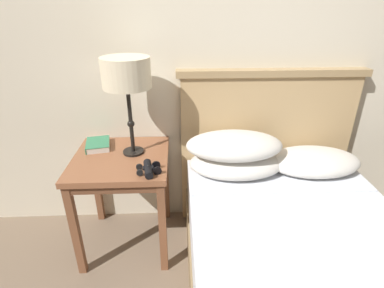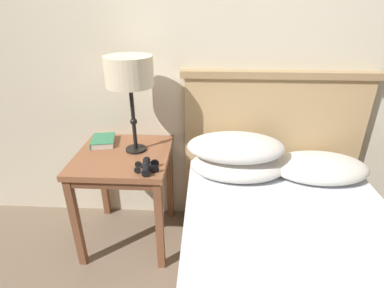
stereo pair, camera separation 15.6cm
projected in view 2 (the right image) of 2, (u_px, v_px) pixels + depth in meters
wall_back at (223, 43)px, 1.87m from camera, size 8.00×0.06×2.60m
nightstand at (124, 166)px, 1.91m from camera, size 0.58×0.58×0.67m
bed at (295, 280)px, 1.45m from camera, size 1.25×1.96×1.14m
table_lamp at (129, 74)px, 1.71m from camera, size 0.28×0.28×0.59m
book_on_nightstand at (103, 141)px, 2.00m from camera, size 0.18×0.22×0.04m
binoculars_pair at (147, 167)px, 1.68m from camera, size 0.15×0.16×0.05m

